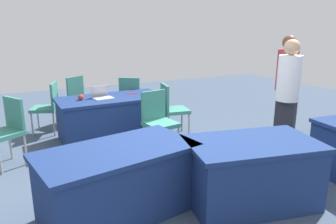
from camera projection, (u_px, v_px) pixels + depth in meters
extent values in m
plane|color=#3D4C60|center=(186.00, 185.00, 4.01)|extent=(14.40, 14.40, 0.00)
cube|color=navy|center=(111.00, 99.00, 5.56)|extent=(1.84, 0.93, 0.05)
cube|color=navy|center=(112.00, 119.00, 5.66)|extent=(1.77, 0.89, 0.68)
cube|color=navy|center=(253.00, 143.00, 3.44)|extent=(1.55, 1.11, 0.05)
cube|color=navy|center=(251.00, 175.00, 3.53)|extent=(1.49, 1.06, 0.68)
cube|color=navy|center=(117.00, 151.00, 3.23)|extent=(1.72, 1.11, 0.05)
cube|color=navy|center=(119.00, 184.00, 3.32)|extent=(1.65, 1.07, 0.68)
cylinder|color=#9E9993|center=(182.00, 120.00, 6.02)|extent=(0.03, 0.03, 0.44)
cylinder|color=#9E9993|center=(189.00, 126.00, 5.67)|extent=(0.03, 0.03, 0.44)
cylinder|color=#9E9993|center=(162.00, 122.00, 5.91)|extent=(0.03, 0.03, 0.44)
cylinder|color=#9E9993|center=(168.00, 128.00, 5.56)|extent=(0.03, 0.03, 0.44)
cube|color=#387F70|center=(176.00, 110.00, 5.72)|extent=(0.51, 0.51, 0.06)
cube|color=#387F70|center=(165.00, 97.00, 5.60)|extent=(0.11, 0.42, 0.45)
cylinder|color=#9E9993|center=(178.00, 142.00, 4.84)|extent=(0.03, 0.03, 0.47)
cylinder|color=#9E9993|center=(158.00, 147.00, 4.62)|extent=(0.03, 0.03, 0.47)
cylinder|color=#9E9993|center=(164.00, 135.00, 5.13)|extent=(0.03, 0.03, 0.47)
cylinder|color=#9E9993|center=(144.00, 140.00, 4.92)|extent=(0.03, 0.03, 0.47)
cube|color=#387F70|center=(161.00, 124.00, 4.81)|extent=(0.51, 0.51, 0.06)
cube|color=#387F70|center=(153.00, 105.00, 4.90)|extent=(0.42, 0.11, 0.45)
cylinder|color=#9E9993|center=(0.00, 159.00, 4.24)|extent=(0.03, 0.03, 0.45)
cylinder|color=#9E9993|center=(26.00, 150.00, 4.54)|extent=(0.03, 0.03, 0.45)
cylinder|color=#9E9993|center=(10.00, 145.00, 4.75)|extent=(0.03, 0.03, 0.45)
cube|color=#387F70|center=(3.00, 134.00, 4.42)|extent=(0.60, 0.60, 0.06)
cube|color=#387F70|center=(14.00, 113.00, 4.52)|extent=(0.25, 0.38, 0.45)
cylinder|color=#9E9993|center=(32.00, 125.00, 5.72)|extent=(0.03, 0.03, 0.43)
cylinder|color=#9E9993|center=(38.00, 119.00, 6.08)|extent=(0.03, 0.03, 0.43)
cylinder|color=#9E9993|center=(54.00, 124.00, 5.76)|extent=(0.03, 0.03, 0.43)
cylinder|color=#9E9993|center=(59.00, 118.00, 6.12)|extent=(0.03, 0.03, 0.43)
cube|color=#387F70|center=(44.00, 109.00, 5.86)|extent=(0.56, 0.56, 0.06)
cube|color=#387F70|center=(54.00, 95.00, 5.81)|extent=(0.18, 0.41, 0.45)
cylinder|color=#9E9993|center=(126.00, 108.00, 6.86)|extent=(0.03, 0.03, 0.44)
cylinder|color=#9E9993|center=(144.00, 109.00, 6.80)|extent=(0.03, 0.03, 0.44)
cylinder|color=#9E9993|center=(121.00, 113.00, 6.49)|extent=(0.03, 0.03, 0.44)
cylinder|color=#9E9993|center=(139.00, 114.00, 6.44)|extent=(0.03, 0.03, 0.44)
cube|color=#387F70|center=(132.00, 99.00, 6.58)|extent=(0.61, 0.61, 0.06)
cube|color=#387F70|center=(129.00, 89.00, 6.33)|extent=(0.37, 0.27, 0.45)
cylinder|color=#9E9993|center=(56.00, 113.00, 6.41)|extent=(0.03, 0.03, 0.47)
cylinder|color=#9E9993|center=(70.00, 109.00, 6.73)|extent=(0.03, 0.03, 0.47)
cylinder|color=#9E9993|center=(70.00, 116.00, 6.23)|extent=(0.03, 0.03, 0.47)
cylinder|color=#9E9993|center=(84.00, 111.00, 6.55)|extent=(0.03, 0.03, 0.47)
cube|color=#387F70|center=(69.00, 100.00, 6.41)|extent=(0.61, 0.61, 0.06)
cube|color=#387F70|center=(75.00, 88.00, 6.25)|extent=(0.37, 0.27, 0.45)
cube|color=#26262D|center=(284.00, 127.00, 4.90)|extent=(0.29, 0.33, 0.85)
cylinder|color=white|center=(289.00, 78.00, 4.71)|extent=(0.46, 0.46, 0.67)
sphere|color=tan|center=(292.00, 47.00, 4.59)|extent=(0.23, 0.23, 0.23)
cube|color=#26262D|center=(283.00, 115.00, 5.57)|extent=(0.32, 0.33, 0.87)
cylinder|color=#B23338|center=(287.00, 70.00, 5.37)|extent=(0.48, 0.48, 0.69)
sphere|color=brown|center=(290.00, 42.00, 5.25)|extent=(0.23, 0.23, 0.23)
cube|color=silver|center=(103.00, 98.00, 5.43)|extent=(0.35, 0.26, 0.02)
cube|color=#B7B7BC|center=(100.00, 91.00, 5.52)|extent=(0.32, 0.12, 0.19)
sphere|color=#B2382D|center=(81.00, 97.00, 5.33)|extent=(0.10, 0.10, 0.10)
cube|color=red|center=(132.00, 93.00, 5.84)|extent=(0.18, 0.06, 0.01)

